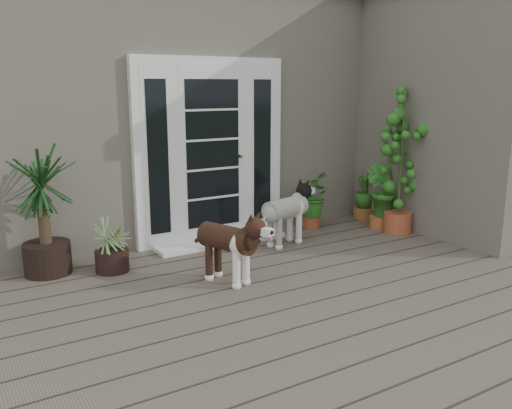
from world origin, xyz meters
TOP-DOWN VIEW (x-y plane):
  - deck at (0.00, 0.40)m, footprint 6.20×4.60m
  - house_main at (0.00, 4.65)m, footprint 7.40×4.00m
  - house_wing at (2.90, 1.50)m, footprint 1.60×2.40m
  - door_unit at (-0.20, 2.60)m, footprint 1.90×0.14m
  - door_step at (-0.20, 2.40)m, footprint 1.60×0.40m
  - brindle_dog at (-0.74, 1.21)m, footprint 0.57×0.83m
  - white_dog at (0.41, 1.93)m, footprint 0.82×0.52m
  - spider_plant at (-1.59, 2.09)m, footprint 0.73×0.73m
  - yucca at (-2.15, 2.35)m, footprint 1.08×1.08m
  - herb_a at (1.14, 2.40)m, footprint 0.69×0.69m
  - herb_b at (1.90, 1.92)m, footprint 0.54×0.54m
  - herb_c at (2.07, 2.40)m, footprint 0.45×0.45m
  - sapling at (1.95, 1.65)m, footprint 0.72×0.72m
  - clog_left at (-0.03, 2.22)m, footprint 0.19×0.33m
  - clog_right at (0.01, 2.17)m, footprint 0.14×0.27m

SIDE VIEW (x-z plane):
  - deck at x=0.00m, z-range 0.00..0.12m
  - door_step at x=-0.20m, z-range 0.12..0.17m
  - clog_right at x=0.01m, z-range 0.12..0.20m
  - clog_left at x=-0.03m, z-range 0.12..0.21m
  - herb_c at x=2.07m, z-range 0.12..0.67m
  - spider_plant at x=-1.59m, z-range 0.12..0.71m
  - herb_b at x=1.90m, z-range 0.12..0.74m
  - brindle_dog at x=-0.74m, z-range 0.12..0.75m
  - white_dog at x=0.41m, z-range 0.12..0.76m
  - herb_a at x=1.14m, z-range 0.12..0.76m
  - yucca at x=-2.15m, z-range 0.12..1.37m
  - sapling at x=1.95m, z-range 0.12..1.99m
  - door_unit at x=-0.20m, z-range 0.12..2.27m
  - house_main at x=0.00m, z-range 0.00..3.10m
  - house_wing at x=2.90m, z-range 0.00..3.10m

